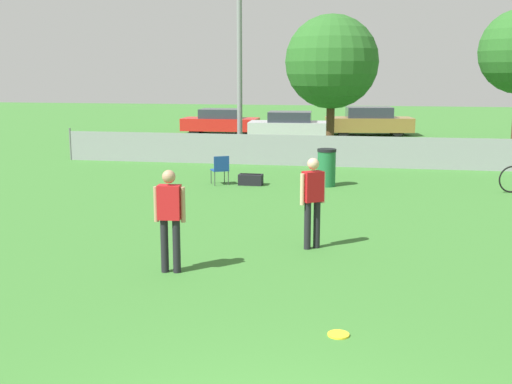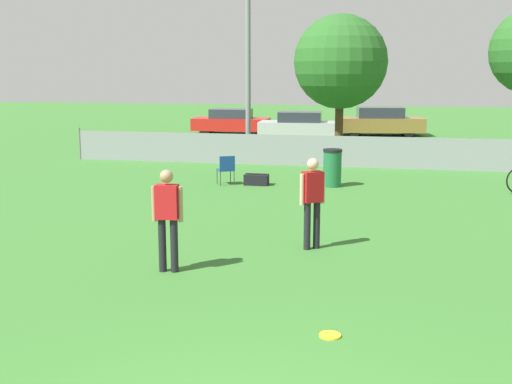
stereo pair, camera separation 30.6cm
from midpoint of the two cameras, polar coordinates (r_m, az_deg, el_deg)
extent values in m
cube|color=gray|center=(22.81, 8.00, 3.57)|extent=(21.15, 0.03, 1.10)
cylinder|color=slate|center=(25.53, -16.50, 4.11)|extent=(0.07, 0.07, 1.21)
cylinder|color=gray|center=(24.84, -1.83, 11.45)|extent=(0.20, 0.20, 7.34)
cylinder|color=#4C331E|center=(25.43, 6.27, 5.74)|extent=(0.32, 0.32, 2.34)
sphere|color=#286023|center=(25.34, 6.39, 11.44)|extent=(3.61, 3.61, 3.61)
cylinder|color=black|center=(12.16, 3.88, -3.00)|extent=(0.13, 0.13, 0.91)
cylinder|color=black|center=(12.26, 4.71, -2.90)|extent=(0.13, 0.13, 0.91)
cube|color=#B21419|center=(12.06, 4.35, 0.49)|extent=(0.43, 0.40, 0.58)
sphere|color=#D8AD8C|center=(11.99, 4.37, 2.51)|extent=(0.22, 0.22, 0.22)
cylinder|color=#D8AD8C|center=(11.96, 3.41, 0.23)|extent=(0.08, 0.08, 0.59)
cylinder|color=#D8AD8C|center=(12.18, 5.26, 0.40)|extent=(0.08, 0.08, 0.59)
cylinder|color=black|center=(10.89, -8.93, -4.74)|extent=(0.13, 0.13, 0.91)
cylinder|color=black|center=(10.84, -7.88, -4.78)|extent=(0.13, 0.13, 0.91)
cube|color=red|center=(10.69, -8.52, -0.91)|extent=(0.39, 0.25, 0.58)
sphere|color=tan|center=(10.62, -8.58, 1.36)|extent=(0.22, 0.22, 0.22)
cylinder|color=tan|center=(10.76, -9.68, -1.08)|extent=(0.08, 0.08, 0.59)
cylinder|color=tan|center=(10.65, -7.33, -1.14)|extent=(0.08, 0.08, 0.59)
cylinder|color=yellow|center=(8.45, 6.29, -12.49)|extent=(0.28, 0.28, 0.03)
torus|color=yellow|center=(8.45, 6.29, -12.47)|extent=(0.28, 0.28, 0.03)
cylinder|color=#333338|center=(19.46, -3.28, 1.43)|extent=(0.02, 0.02, 0.42)
cylinder|color=#333338|center=(19.36, -4.47, 1.37)|extent=(0.02, 0.02, 0.42)
cylinder|color=#333338|center=(19.07, -2.94, 1.24)|extent=(0.02, 0.02, 0.42)
cylinder|color=#333338|center=(18.96, -4.15, 1.17)|extent=(0.02, 0.02, 0.42)
cube|color=navy|center=(19.18, -3.72, 1.96)|extent=(0.63, 0.63, 0.03)
cube|color=navy|center=(18.93, -3.55, 2.55)|extent=(0.42, 0.25, 0.43)
torus|color=black|center=(19.12, 21.37, 1.06)|extent=(0.75, 0.24, 0.76)
cylinder|color=#1E6638|center=(18.93, 5.82, 2.06)|extent=(0.53, 0.53, 1.02)
cylinder|color=black|center=(18.85, 5.85, 3.71)|extent=(0.56, 0.56, 0.08)
cube|color=black|center=(19.08, -0.93, 1.11)|extent=(0.71, 0.39, 0.32)
cube|color=black|center=(19.05, -0.93, 1.62)|extent=(0.60, 0.04, 0.02)
cylinder|color=black|center=(35.46, -1.15, 5.78)|extent=(0.62, 0.19, 0.62)
cylinder|color=black|center=(33.93, -1.63, 5.56)|extent=(0.62, 0.19, 0.62)
cylinder|color=black|center=(36.00, -5.12, 5.81)|extent=(0.62, 0.19, 0.62)
cylinder|color=black|center=(34.49, -5.76, 5.59)|extent=(0.62, 0.19, 0.62)
cube|color=red|center=(34.93, -3.43, 6.04)|extent=(4.10, 1.87, 0.66)
cube|color=#2D333D|center=(34.89, -3.44, 6.98)|extent=(2.15, 1.61, 0.49)
cylinder|color=black|center=(32.75, 5.03, 5.38)|extent=(0.68, 0.22, 0.67)
cylinder|color=black|center=(31.16, 4.94, 5.12)|extent=(0.68, 0.22, 0.67)
cylinder|color=black|center=(32.91, 0.67, 5.45)|extent=(0.68, 0.22, 0.67)
cylinder|color=black|center=(31.34, 0.36, 5.19)|extent=(0.68, 0.22, 0.67)
cube|color=#B7B7BC|center=(32.00, 2.75, 5.68)|extent=(4.13, 2.07, 0.66)
cube|color=#2D333D|center=(31.95, 2.76, 6.71)|extent=(2.19, 1.73, 0.50)
cylinder|color=black|center=(35.63, 11.81, 5.62)|extent=(0.68, 0.27, 0.66)
cylinder|color=black|center=(34.10, 12.25, 5.38)|extent=(0.68, 0.27, 0.66)
cylinder|color=black|center=(35.27, 7.29, 5.71)|extent=(0.68, 0.27, 0.66)
cylinder|color=black|center=(33.72, 7.52, 5.48)|extent=(0.68, 0.27, 0.66)
cube|color=olive|center=(34.63, 9.74, 5.94)|extent=(4.74, 2.42, 0.73)
cube|color=#2D333D|center=(34.59, 9.77, 7.01)|extent=(2.56, 1.90, 0.55)
camera|label=1|loc=(0.15, -90.71, -0.13)|focal=45.00mm
camera|label=2|loc=(0.15, 89.29, 0.13)|focal=45.00mm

